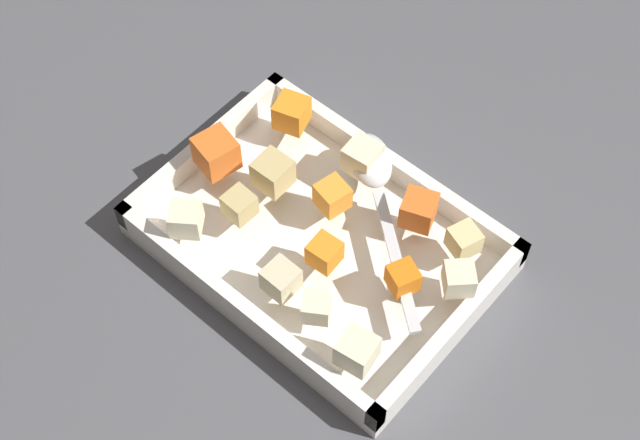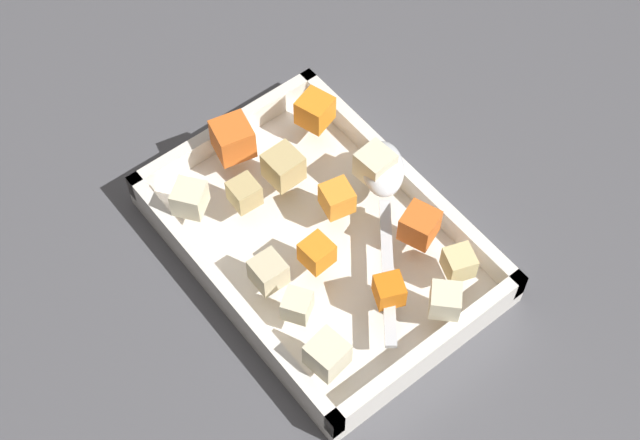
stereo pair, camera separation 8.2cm
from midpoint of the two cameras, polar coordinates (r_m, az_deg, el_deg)
ground_plane at (r=0.87m, az=4.21°, el=-2.13°), size 4.00×4.00×0.00m
baking_dish at (r=0.86m, az=2.75°, el=-1.60°), size 0.31×0.21×0.04m
carrot_chunk_mid_left at (r=0.89m, az=2.34°, el=6.47°), size 0.04×0.04×0.03m
carrot_chunk_corner_ne at (r=0.79m, az=7.20°, el=-4.50°), size 0.03×0.03×0.02m
carrot_chunk_center at (r=0.87m, az=-2.63°, el=4.75°), size 0.04×0.04×0.03m
carrot_chunk_near_left at (r=0.80m, az=2.74°, el=-2.24°), size 0.03×0.03×0.02m
carrot_chunk_heap_side at (r=0.83m, az=3.87°, el=1.11°), size 0.03×0.03×0.03m
carrot_chunk_front_center at (r=0.82m, az=8.91°, el=-0.54°), size 0.04×0.04×0.03m
potato_chunk_heap_top at (r=0.83m, az=-5.15°, el=1.11°), size 0.04×0.04×0.03m
potato_chunk_far_right at (r=0.81m, az=11.32°, el=-2.78°), size 0.03×0.03×0.02m
potato_chunk_corner_sw at (r=0.78m, az=1.62°, el=-5.45°), size 0.03×0.03×0.02m
potato_chunk_corner_nw at (r=0.79m, az=-0.24°, el=-3.37°), size 0.03×0.03×0.03m
potato_chunk_back_center at (r=0.85m, az=6.11°, el=3.16°), size 0.03×0.03×0.03m
potato_chunk_mid_right at (r=0.79m, az=10.58°, el=-5.06°), size 0.04×0.04×0.03m
potato_chunk_corner_se at (r=0.84m, az=-1.83°, el=1.43°), size 0.03×0.03×0.02m
potato_chunk_far_left at (r=0.76m, az=3.58°, el=-8.41°), size 0.03×0.03×0.03m
potato_chunk_rim_edge at (r=0.85m, az=0.53°, el=3.05°), size 0.03×0.03×0.03m
serving_spoon at (r=0.85m, az=6.65°, el=2.12°), size 0.18×0.15×0.02m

